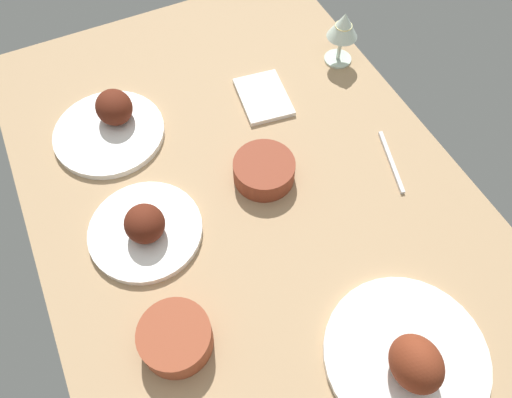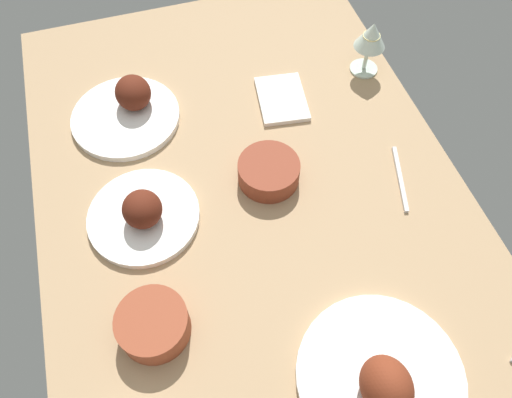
{
  "view_description": "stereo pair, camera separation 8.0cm",
  "coord_description": "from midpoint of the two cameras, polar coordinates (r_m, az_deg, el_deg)",
  "views": [
    {
      "loc": [
        -48.62,
        23.16,
        91.98
      ],
      "look_at": [
        0.0,
        0.0,
        6.0
      ],
      "focal_mm": 34.31,
      "sensor_mm": 36.0,
      "label": 1
    },
    {
      "loc": [
        -51.51,
        15.71,
        91.98
      ],
      "look_at": [
        0.0,
        0.0,
        6.0
      ],
      "focal_mm": 34.31,
      "sensor_mm": 36.0,
      "label": 2
    }
  ],
  "objects": [
    {
      "name": "dining_table",
      "position": [
        1.05,
        -2.18,
        -1.3
      ],
      "size": [
        140.0,
        90.0,
        4.0
      ],
      "primitive_type": "cube",
      "color": "tan",
      "rests_on": "ground"
    },
    {
      "name": "plate_near_viewer",
      "position": [
        1.01,
        -15.02,
        -3.47
      ],
      "size": [
        23.0,
        23.0,
        8.63
      ],
      "color": "white",
      "rests_on": "dining_table"
    },
    {
      "name": "plate_far_side",
      "position": [
        1.19,
        -18.43,
        8.2
      ],
      "size": [
        25.23,
        25.23,
        8.76
      ],
      "color": "white",
      "rests_on": "dining_table"
    },
    {
      "name": "plate_center_main",
      "position": [
        0.91,
        14.96,
        -17.71
      ],
      "size": [
        29.0,
        29.0,
        10.98
      ],
      "color": "white",
      "rests_on": "dining_table"
    },
    {
      "name": "bowl_cream",
      "position": [
        1.05,
        -1.24,
        3.29
      ],
      "size": [
        13.29,
        13.29,
        5.03
      ],
      "color": "brown",
      "rests_on": "dining_table"
    },
    {
      "name": "bowl_potatoes",
      "position": [
        0.9,
        -11.99,
        -15.72
      ],
      "size": [
        12.91,
        12.91,
        5.89
      ],
      "color": "brown",
      "rests_on": "dining_table"
    },
    {
      "name": "wine_glass",
      "position": [
        1.26,
        8.27,
        19.06
      ],
      "size": [
        7.6,
        7.6,
        14.0
      ],
      "color": "silver",
      "rests_on": "dining_table"
    },
    {
      "name": "folded_napkin",
      "position": [
        1.21,
        -1.05,
        11.71
      ],
      "size": [
        16.59,
        13.05,
        1.2
      ],
      "primitive_type": "cube",
      "rotation": [
        0.0,
        0.0,
        -0.13
      ],
      "color": "white",
      "rests_on": "dining_table"
    },
    {
      "name": "spoon_loose",
      "position": [
        1.12,
        13.53,
        4.15
      ],
      "size": [
        16.44,
        5.67,
        0.8
      ],
      "primitive_type": "cube",
      "rotation": [
        0.0,
        0.0,
        2.85
      ],
      "color": "silver",
      "rests_on": "dining_table"
    }
  ]
}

